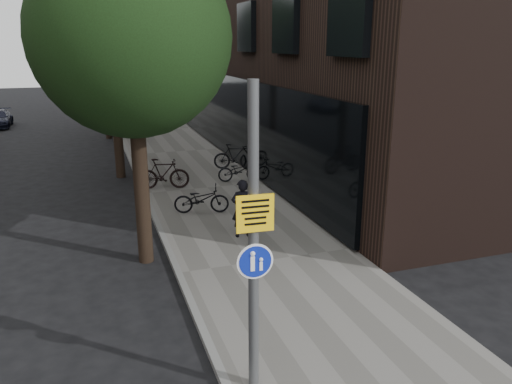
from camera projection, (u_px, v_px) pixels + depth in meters
name	position (u px, v px, depth m)	size (l,w,h in m)	color
ground	(321.00, 340.00, 9.05)	(120.00, 120.00, 0.00)	black
sidewalk	(207.00, 189.00, 18.19)	(4.50, 60.00, 0.12)	slate
curb_edge	(145.00, 195.00, 17.49)	(0.15, 60.00, 0.13)	slate
street_tree_near	(134.00, 46.00, 11.02)	(4.40, 4.40, 7.50)	black
street_tree_mid	(112.00, 45.00, 18.74)	(5.00, 5.00, 7.80)	black
street_tree_far	(103.00, 44.00, 26.91)	(5.00, 5.00, 7.80)	black
signpost	(253.00, 244.00, 7.03)	(0.53, 0.15, 4.61)	#595B5E
pedestrian	(242.00, 208.00, 13.36)	(0.58, 0.38, 1.60)	black
parked_bike_facade_near	(239.00, 170.00, 18.88)	(0.57, 1.63, 0.86)	black
parked_bike_facade_far	(235.00, 156.00, 20.72)	(0.50, 1.76, 1.06)	black
parked_bike_curb_near	(201.00, 199.00, 15.35)	(0.59, 1.68, 0.88)	black
parked_bike_curb_far	(163.00, 174.00, 17.89)	(0.52, 1.84, 1.11)	black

